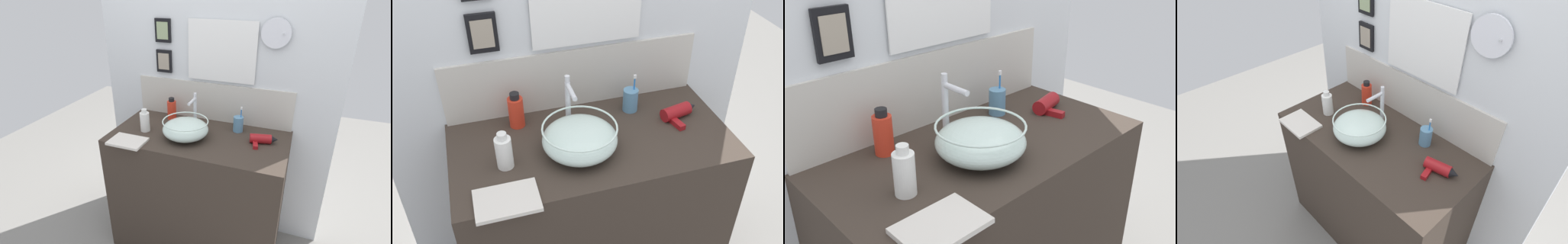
{
  "view_description": "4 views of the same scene",
  "coord_description": "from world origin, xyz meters",
  "views": [
    {
      "loc": [
        0.63,
        -1.72,
        1.88
      ],
      "look_at": [
        -0.02,
        0.0,
        1.02
      ],
      "focal_mm": 28.0,
      "sensor_mm": 36.0,
      "label": 1
    },
    {
      "loc": [
        -0.44,
        -1.37,
        2.08
      ],
      "look_at": [
        -0.02,
        0.0,
        1.02
      ],
      "focal_mm": 40.0,
      "sensor_mm": 36.0,
      "label": 2
    },
    {
      "loc": [
        -0.95,
        -0.98,
        1.66
      ],
      "look_at": [
        -0.02,
        0.0,
        1.02
      ],
      "focal_mm": 40.0,
      "sensor_mm": 36.0,
      "label": 3
    },
    {
      "loc": [
        0.95,
        -0.92,
        2.1
      ],
      "look_at": [
        -0.02,
        0.0,
        1.02
      ],
      "focal_mm": 28.0,
      "sensor_mm": 36.0,
      "label": 4
    }
  ],
  "objects": [
    {
      "name": "back_panel",
      "position": [
        0.0,
        0.32,
        1.29
      ],
      "size": [
        1.75,
        0.1,
        2.59
      ],
      "color": "silver",
      "rests_on": "ground"
    },
    {
      "name": "glass_bowl_sink",
      "position": [
        -0.07,
        -0.05,
        0.99
      ],
      "size": [
        0.31,
        0.31,
        0.13
      ],
      "color": "silver",
      "rests_on": "vanity_counter"
    },
    {
      "name": "faucet",
      "position": [
        -0.07,
        0.11,
        1.07
      ],
      "size": [
        0.02,
        0.13,
        0.26
      ],
      "color": "silver",
      "rests_on": "vanity_counter"
    },
    {
      "name": "hair_drier",
      "position": [
        0.42,
        0.05,
        0.95
      ],
      "size": [
        0.19,
        0.15,
        0.06
      ],
      "color": "maroon",
      "rests_on": "vanity_counter"
    },
    {
      "name": "toothbrush_cup",
      "position": [
        0.23,
        0.17,
        0.98
      ],
      "size": [
        0.07,
        0.07,
        0.18
      ],
      "color": "#598CB2",
      "rests_on": "vanity_counter"
    },
    {
      "name": "shampoo_bottle",
      "position": [
        -0.29,
        0.2,
        1.0
      ],
      "size": [
        0.07,
        0.07,
        0.17
      ],
      "color": "red",
      "rests_on": "vanity_counter"
    },
    {
      "name": "soap_dispenser",
      "position": [
        -0.37,
        -0.05,
        1.0
      ],
      "size": [
        0.07,
        0.07,
        0.16
      ],
      "color": "white",
      "rests_on": "vanity_counter"
    },
    {
      "name": "hand_towel",
      "position": [
        -0.4,
        -0.25,
        0.93
      ],
      "size": [
        0.23,
        0.16,
        0.02
      ],
      "primitive_type": "cube",
      "color": "silver",
      "rests_on": "vanity_counter"
    }
  ]
}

